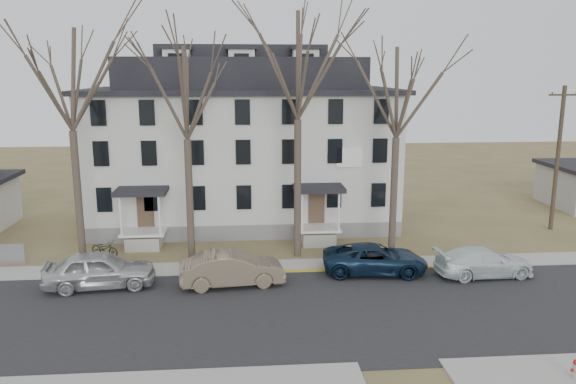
{
  "coord_description": "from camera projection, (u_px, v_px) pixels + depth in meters",
  "views": [
    {
      "loc": [
        -1.99,
        -20.77,
        10.38
      ],
      "look_at": [
        0.4,
        9.0,
        3.94
      ],
      "focal_mm": 35.0,
      "sensor_mm": 36.0,
      "label": 1
    }
  ],
  "objects": [
    {
      "name": "car_navy",
      "position": [
        375.0,
        260.0,
        29.27
      ],
      "size": [
        5.63,
        3.0,
        1.51
      ],
      "primitive_type": "imported",
      "rotation": [
        0.0,
        0.0,
        1.48
      ],
      "color": "#102239",
      "rests_on": "ground"
    },
    {
      "name": "tree_far_left",
      "position": [
        68.0,
        72.0,
        29.09
      ],
      "size": [
        8.4,
        8.4,
        13.72
      ],
      "color": "#473B31",
      "rests_on": "ground"
    },
    {
      "name": "car_silver",
      "position": [
        100.0,
        270.0,
        27.27
      ],
      "size": [
        5.45,
        2.62,
        1.8
      ],
      "primitive_type": "imported",
      "rotation": [
        0.0,
        0.0,
        1.67
      ],
      "color": "#BDBDBF",
      "rests_on": "ground"
    },
    {
      "name": "main_road",
      "position": [
        292.0,
        314.0,
        24.53
      ],
      "size": [
        120.0,
        10.0,
        0.04
      ],
      "primitive_type": "cube",
      "color": "#27272A",
      "rests_on": "ground"
    },
    {
      "name": "yellow_curb",
      "position": [
        377.0,
        270.0,
        29.89
      ],
      "size": [
        14.0,
        0.25,
        0.06
      ],
      "primitive_type": "cube",
      "color": "gold",
      "rests_on": "ground"
    },
    {
      "name": "car_white",
      "position": [
        484.0,
        263.0,
        28.86
      ],
      "size": [
        5.17,
        2.38,
        1.46
      ],
      "primitive_type": "imported",
      "rotation": [
        0.0,
        0.0,
        1.64
      ],
      "color": "silver",
      "rests_on": "ground"
    },
    {
      "name": "car_tan",
      "position": [
        232.0,
        269.0,
        27.57
      ],
      "size": [
        5.28,
        2.32,
        1.68
      ],
      "primitive_type": "imported",
      "rotation": [
        0.0,
        0.0,
        1.68
      ],
      "color": "#74644F",
      "rests_on": "ground"
    },
    {
      "name": "tree_mid_right",
      "position": [
        398.0,
        86.0,
        30.61
      ],
      "size": [
        7.8,
        7.8,
        12.74
      ],
      "color": "#473B31",
      "rests_on": "ground"
    },
    {
      "name": "ground",
      "position": [
        296.0,
        335.0,
        22.58
      ],
      "size": [
        120.0,
        120.0,
        0.0
      ],
      "primitive_type": "plane",
      "color": "olive",
      "rests_on": "ground"
    },
    {
      "name": "far_sidewalk",
      "position": [
        282.0,
        267.0,
        30.37
      ],
      "size": [
        120.0,
        2.0,
        0.08
      ],
      "primitive_type": "cube",
      "color": "#A09F97",
      "rests_on": "ground"
    },
    {
      "name": "bicycle_left",
      "position": [
        105.0,
        249.0,
        31.94
      ],
      "size": [
        1.88,
        1.36,
        0.94
      ],
      "primitive_type": "imported",
      "rotation": [
        0.0,
        0.0,
        1.11
      ],
      "color": "black",
      "rests_on": "ground"
    },
    {
      "name": "boarding_house",
      "position": [
        243.0,
        145.0,
        38.78
      ],
      "size": [
        20.8,
        12.36,
        12.05
      ],
      "color": "slate",
      "rests_on": "ground"
    },
    {
      "name": "utility_pole_far",
      "position": [
        558.0,
        157.0,
        36.63
      ],
      "size": [
        2.0,
        0.28,
        9.5
      ],
      "color": "#3D3023",
      "rests_on": "ground"
    },
    {
      "name": "tree_center",
      "position": [
        298.0,
        58.0,
        29.87
      ],
      "size": [
        9.0,
        9.0,
        14.7
      ],
      "color": "#473B31",
      "rests_on": "ground"
    },
    {
      "name": "tree_mid_left",
      "position": [
        185.0,
        86.0,
        29.71
      ],
      "size": [
        7.8,
        7.8,
        12.74
      ],
      "color": "#473B31",
      "rests_on": "ground"
    },
    {
      "name": "fire_hydrant",
      "position": [
        576.0,
        370.0,
        19.18
      ],
      "size": [
        0.32,
        0.3,
        0.77
      ],
      "color": "#B7B7BA",
      "rests_on": "ground"
    }
  ]
}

